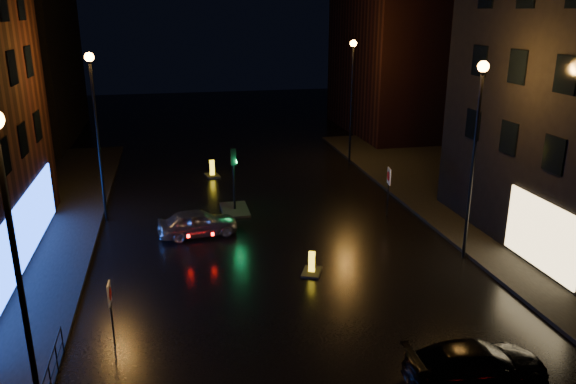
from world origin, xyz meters
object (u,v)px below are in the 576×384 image
object	(u,v)px
bollard_near	(312,268)
road_sign_left	(110,299)
traffic_signal	(235,202)
road_sign_right	(389,180)
bollard_far	(212,173)
silver_hatchback	(198,223)
dark_sedan	(476,364)

from	to	relation	value
bollard_near	road_sign_left	bearing A→B (deg)	-129.94
bollard_near	road_sign_left	distance (m)	8.44
road_sign_left	traffic_signal	bearing A→B (deg)	67.59
road_sign_right	bollard_far	bearing A→B (deg)	-38.49
traffic_signal	road_sign_left	world-z (taller)	traffic_signal
traffic_signal	bollard_far	xyz separation A→B (m)	(-0.64, 6.80, -0.27)
silver_hatchback	road_sign_left	bearing A→B (deg)	152.18
bollard_far	road_sign_right	size ratio (longest dim) A/B	0.52
road_sign_left	silver_hatchback	bearing A→B (deg)	71.79
bollard_far	road_sign_right	distance (m)	12.51
silver_hatchback	road_sign_left	xyz separation A→B (m)	(-3.18, -8.70, 0.99)
traffic_signal	road_sign_left	bearing A→B (deg)	-114.29
silver_hatchback	bollard_near	xyz separation A→B (m)	(4.29, -5.05, -0.43)
traffic_signal	bollard_near	bearing A→B (deg)	-74.93
silver_hatchback	road_sign_right	distance (m)	9.92
silver_hatchback	dark_sedan	distance (m)	14.74
bollard_near	silver_hatchback	bearing A→B (deg)	154.39
traffic_signal	bollard_near	world-z (taller)	traffic_signal
dark_sedan	bollard_near	size ratio (longest dim) A/B	3.29
bollard_far	road_sign_right	world-z (taller)	road_sign_right
bollard_near	bollard_far	bearing A→B (deg)	124.78
traffic_signal	road_sign_right	bearing A→B (deg)	-17.13
silver_hatchback	road_sign_right	world-z (taller)	road_sign_right
silver_hatchback	dark_sedan	world-z (taller)	silver_hatchback
silver_hatchback	road_sign_left	distance (m)	9.32
traffic_signal	road_sign_left	xyz separation A→B (m)	(-5.30, -11.74, 1.13)
silver_hatchback	road_sign_right	xyz separation A→B (m)	(9.81, 0.66, 1.29)
dark_sedan	bollard_near	bearing A→B (deg)	21.79
bollard_far	road_sign_left	bearing A→B (deg)	-113.55
silver_hatchback	dark_sedan	size ratio (longest dim) A/B	0.89
traffic_signal	road_sign_right	xyz separation A→B (m)	(7.70, -2.37, 1.43)
traffic_signal	silver_hatchback	size ratio (longest dim) A/B	0.92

